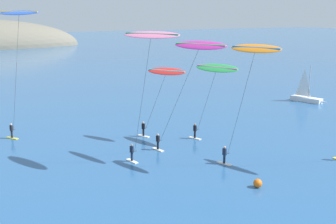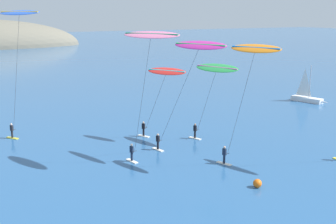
# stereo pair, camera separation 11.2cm
# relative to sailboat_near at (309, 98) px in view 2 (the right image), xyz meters

# --- Properties ---
(sailboat_near) EXTENTS (2.72, 5.93, 5.70)m
(sailboat_near) POSITION_rel_sailboat_near_xyz_m (0.00, 0.00, 0.00)
(sailboat_near) COLOR white
(sailboat_near) RESTS_ON ground
(kitesurfer_orange) EXTENTS (2.84, 5.66, 11.03)m
(kitesurfer_orange) POSITION_rel_sailboat_near_xyz_m (-27.00, -18.58, 9.05)
(kitesurfer_orange) COLOR silver
(kitesurfer_orange) RESTS_ON ground
(kitesurfer_blue) EXTENTS (4.09, 6.28, 13.82)m
(kitesurfer_blue) POSITION_rel_sailboat_near_xyz_m (-42.37, -0.99, 11.99)
(kitesurfer_blue) COLOR yellow
(kitesurfer_blue) RESTS_ON ground
(kitesurfer_green) EXTENTS (3.16, 6.03, 8.46)m
(kitesurfer_green) POSITION_rel_sailboat_near_xyz_m (-25.14, -10.63, 6.86)
(kitesurfer_green) COLOR silver
(kitesurfer_green) RESTS_ON ground
(kitesurfer_red) EXTENTS (3.80, 5.52, 7.93)m
(kitesurfer_red) POSITION_rel_sailboat_near_xyz_m (-29.14, -7.07, 6.20)
(kitesurfer_red) COLOR silver
(kitesurfer_red) RESTS_ON ground
(kitesurfer_magenta) EXTENTS (3.80, 8.21, 11.13)m
(kitesurfer_magenta) POSITION_rel_sailboat_near_xyz_m (-29.64, -14.07, 9.26)
(kitesurfer_magenta) COLOR silver
(kitesurfer_magenta) RESTS_ON ground
(kitesurfer_pink) EXTENTS (3.92, 5.91, 12.05)m
(kitesurfer_pink) POSITION_rel_sailboat_near_xyz_m (-34.04, -13.69, 10.31)
(kitesurfer_pink) COLOR silver
(kitesurfer_pink) RESTS_ON ground
(marker_buoy) EXTENTS (0.70, 0.70, 0.70)m
(marker_buoy) POSITION_rel_sailboat_near_xyz_m (-28.69, -21.93, -0.29)
(marker_buoy) COLOR orange
(marker_buoy) RESTS_ON ground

